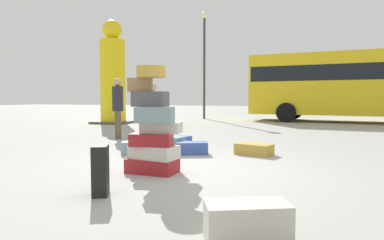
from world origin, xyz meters
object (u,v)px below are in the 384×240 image
object	(u,v)px
suitcase_navy_left_side	(175,141)
person_tourist_with_camera	(153,105)
suitcase_slate_foreground_far	(136,148)
person_bearded_onlooker	(118,103)
suitcase_cream_right_side	(247,222)
lamp_post	(204,48)
suitcase_black_white_trunk	(100,170)
suitcase_slate_foreground_near	(166,144)
suitcase_tower	(153,130)
suitcase_navy_upright_blue	(192,148)
yellow_dummy_statue	(113,78)
suitcase_tan_behind_tower	(254,149)
parked_bus	(367,82)

from	to	relation	value
suitcase_navy_left_side	person_tourist_with_camera	bearing A→B (deg)	147.86
suitcase_slate_foreground_far	person_bearded_onlooker	bearing A→B (deg)	111.62
suitcase_slate_foreground_far	person_bearded_onlooker	xyz separation A→B (m)	(-1.67, 2.18, 0.86)
suitcase_cream_right_side	lamp_post	world-z (taller)	lamp_post
lamp_post	person_bearded_onlooker	bearing A→B (deg)	-89.37
suitcase_navy_left_side	lamp_post	xyz separation A→B (m)	(-2.17, 10.17, 3.59)
suitcase_black_white_trunk	person_bearded_onlooker	xyz separation A→B (m)	(-2.59, 4.87, 0.70)
suitcase_slate_foreground_far	suitcase_cream_right_side	bearing A→B (deg)	-67.31
suitcase_slate_foreground_near	suitcase_black_white_trunk	size ratio (longest dim) A/B	1.34
suitcase_black_white_trunk	lamp_post	world-z (taller)	lamp_post
suitcase_slate_foreground_near	suitcase_cream_right_side	distance (m)	4.67
suitcase_tower	suitcase_navy_upright_blue	bearing A→B (deg)	88.65
lamp_post	person_tourist_with_camera	bearing A→B (deg)	-84.27
yellow_dummy_statue	suitcase_black_white_trunk	bearing A→B (deg)	-59.88
suitcase_cream_right_side	suitcase_navy_left_side	size ratio (longest dim) A/B	0.88
suitcase_tan_behind_tower	suitcase_black_white_trunk	bearing A→B (deg)	-93.86
suitcase_navy_upright_blue	person_bearded_onlooker	xyz separation A→B (m)	(-2.73, 1.80, 0.87)
suitcase_tan_behind_tower	suitcase_slate_foreground_far	bearing A→B (deg)	-145.00
suitcase_cream_right_side	suitcase_black_white_trunk	distance (m)	1.99
suitcase_tower	suitcase_slate_foreground_far	world-z (taller)	suitcase_tower
suitcase_cream_right_side	person_tourist_with_camera	size ratio (longest dim) A/B	0.43
suitcase_cream_right_side	parked_bus	world-z (taller)	parked_bus
lamp_post	suitcase_navy_upright_blue	bearing A→B (deg)	-75.53
person_bearded_onlooker	suitcase_navy_left_side	bearing A→B (deg)	21.49
suitcase_slate_foreground_far	yellow_dummy_statue	size ratio (longest dim) A/B	0.12
person_tourist_with_camera	parked_bus	distance (m)	10.59
suitcase_slate_foreground_far	person_bearded_onlooker	size ratio (longest dim) A/B	0.33
suitcase_navy_upright_blue	lamp_post	distance (m)	11.86
suitcase_slate_foreground_near	yellow_dummy_statue	size ratio (longest dim) A/B	0.17
suitcase_black_white_trunk	person_bearded_onlooker	bearing A→B (deg)	93.10
suitcase_black_white_trunk	suitcase_slate_foreground_far	distance (m)	2.85
suitcase_black_white_trunk	suitcase_navy_upright_blue	distance (m)	3.08
suitcase_black_white_trunk	suitcase_navy_left_side	distance (m)	3.88
suitcase_tan_behind_tower	suitcase_navy_upright_blue	bearing A→B (deg)	-147.07
suitcase_black_white_trunk	suitcase_slate_foreground_far	world-z (taller)	suitcase_black_white_trunk
suitcase_slate_foreground_near	suitcase_slate_foreground_far	size ratio (longest dim) A/B	1.42
suitcase_navy_upright_blue	lamp_post	xyz separation A→B (m)	(-2.82, 10.94, 3.60)
yellow_dummy_statue	parked_bus	bearing A→B (deg)	19.74
suitcase_cream_right_side	suitcase_black_white_trunk	bearing A→B (deg)	133.86
suitcase_tower	suitcase_cream_right_side	world-z (taller)	suitcase_tower
suitcase_slate_foreground_near	suitcase_navy_upright_blue	size ratio (longest dim) A/B	1.25
suitcase_cream_right_side	suitcase_navy_upright_blue	size ratio (longest dim) A/B	1.05
person_bearded_onlooker	lamp_post	size ratio (longest dim) A/B	0.30
suitcase_navy_left_side	person_bearded_onlooker	distance (m)	2.47
suitcase_tan_behind_tower	parked_bus	world-z (taller)	parked_bus
parked_bus	person_bearded_onlooker	bearing A→B (deg)	-124.54
suitcase_cream_right_side	person_bearded_onlooker	world-z (taller)	person_bearded_onlooker
suitcase_slate_foreground_near	parked_bus	xyz separation A→B (m)	(5.53, 10.32, 1.68)
suitcase_slate_foreground_near	person_bearded_onlooker	distance (m)	2.76
person_tourist_with_camera	yellow_dummy_statue	size ratio (longest dim) A/B	0.34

